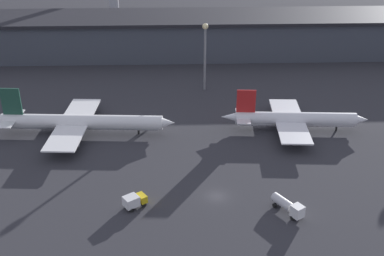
% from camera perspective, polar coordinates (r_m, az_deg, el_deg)
% --- Properties ---
extents(ground, '(600.00, 600.00, 0.00)m').
position_cam_1_polar(ground, '(100.47, 2.95, -8.08)').
color(ground, '#2D2D33').
extents(terminal_building, '(238.56, 26.41, 14.56)m').
position_cam_1_polar(terminal_building, '(183.53, 0.53, 11.01)').
color(terminal_building, '#3D424C').
rests_on(terminal_building, ground).
extents(airplane_1, '(48.66, 30.56, 12.31)m').
position_cam_1_polar(airplane_1, '(126.41, -13.17, 0.68)').
color(airplane_1, white).
rests_on(airplane_1, ground).
extents(airplane_2, '(38.11, 26.78, 11.16)m').
position_cam_1_polar(airplane_2, '(127.56, 11.95, 1.01)').
color(airplane_2, silver).
rests_on(airplane_2, ground).
extents(service_vehicle_0, '(5.69, 7.35, 3.05)m').
position_cam_1_polar(service_vehicle_0, '(96.65, 11.30, -9.02)').
color(service_vehicle_0, white).
rests_on(service_vehicle_0, ground).
extents(service_vehicle_1, '(5.10, 4.57, 2.78)m').
position_cam_1_polar(service_vehicle_1, '(97.00, -6.87, -8.56)').
color(service_vehicle_1, gold).
rests_on(service_vehicle_1, ground).
extents(lamp_post_1, '(1.80, 1.80, 21.05)m').
position_cam_1_polar(lamp_post_1, '(146.90, 1.55, 9.52)').
color(lamp_post_1, slate).
rests_on(lamp_post_1, ground).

